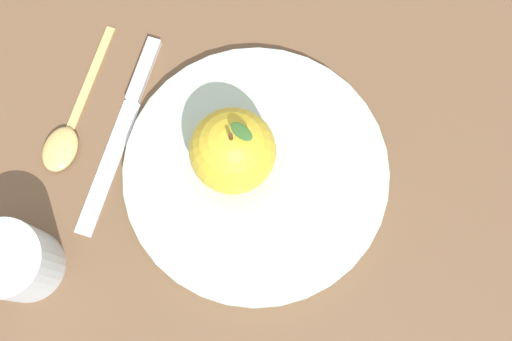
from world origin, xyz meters
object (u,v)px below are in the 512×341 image
Objects in this scene: knife at (127,116)px; apple at (233,152)px; dinner_plate at (256,173)px; cup at (14,261)px; spoon at (67,133)px.

apple is at bearing -46.56° from knife.
dinner_plate is 0.24m from cup.
spoon is at bearing 147.49° from apple.
dinner_plate is 0.15m from knife.
apple is 0.53× the size of knife.
spoon is (-0.16, 0.11, -0.00)m from dinner_plate.
dinner_plate is 1.48× the size of knife.
spoon is at bearing 56.35° from cup.
cup is 0.53× the size of spoon.
cup reaches higher than knife.
dinner_plate is at bearing -46.11° from knife.
apple is (-0.02, 0.02, 0.05)m from dinner_plate.
apple is at bearing 5.19° from cup.
dinner_plate is at bearing 1.03° from cup.
dinner_plate reaches higher than knife.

